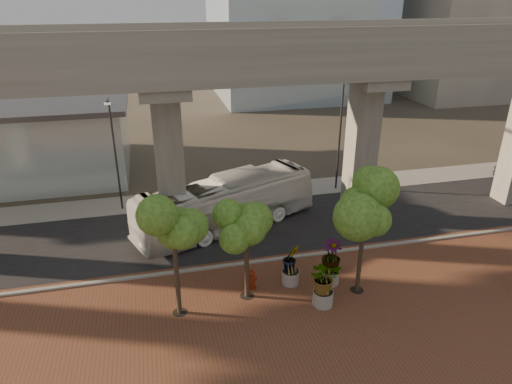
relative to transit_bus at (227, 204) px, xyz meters
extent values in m
plane|color=#363027|center=(2.65, -2.55, -1.69)|extent=(160.00, 160.00, 0.00)
cube|color=brown|center=(2.65, -10.55, -1.66)|extent=(70.00, 13.00, 0.06)
cube|color=black|center=(2.65, -0.55, -1.67)|extent=(90.00, 8.00, 0.04)
cube|color=gray|center=(2.65, -4.55, -1.61)|extent=(70.00, 0.25, 0.16)
cube|color=gray|center=(2.65, 4.95, -1.66)|extent=(90.00, 3.00, 0.06)
cube|color=gray|center=(2.65, -2.15, 8.81)|extent=(72.00, 2.40, 1.80)
cube|color=gray|center=(2.65, 1.05, 8.81)|extent=(72.00, 2.40, 1.80)
cube|color=gray|center=(2.65, -3.25, 10.21)|extent=(72.00, 0.12, 1.00)
cube|color=gray|center=(2.65, 2.15, 10.21)|extent=(72.00, 0.12, 1.00)
cube|color=#A9A598|center=(40.65, 33.45, 10.31)|extent=(18.00, 16.00, 24.00)
imported|color=silver|center=(0.00, 0.00, 0.00)|extent=(12.32, 7.21, 3.38)
cylinder|color=maroon|center=(0.07, -6.78, -1.58)|extent=(0.50, 0.50, 0.11)
cylinder|color=maroon|center=(0.07, -6.78, -1.17)|extent=(0.34, 0.34, 0.81)
sphere|color=maroon|center=(0.07, -6.78, -0.76)|extent=(0.39, 0.39, 0.39)
cylinder|color=maroon|center=(0.07, -6.78, -0.58)|extent=(0.11, 0.11, 0.14)
cylinder|color=maroon|center=(0.07, -6.78, -1.10)|extent=(0.56, 0.22, 0.22)
cylinder|color=gray|center=(3.15, -8.91, -1.25)|extent=(0.99, 0.99, 0.77)
imported|color=#2F5D18|center=(3.15, -8.91, -0.04)|extent=(2.20, 2.20, 1.65)
cylinder|color=#9E968E|center=(4.15, -7.29, -1.26)|extent=(0.96, 0.96, 0.75)
imported|color=#2F5D18|center=(4.15, -7.29, -0.01)|extent=(2.34, 2.34, 1.76)
cylinder|color=#9E978F|center=(2.15, -6.84, -1.27)|extent=(0.94, 0.94, 0.73)
imported|color=#2F5D18|center=(2.15, -6.84, -0.12)|extent=(2.09, 2.09, 1.57)
cylinder|color=#443627|center=(-3.68, -7.93, 0.32)|extent=(0.22, 0.22, 3.90)
cylinder|color=black|center=(-3.68, -7.93, -1.63)|extent=(0.70, 0.70, 0.01)
cylinder|color=#443627|center=(-0.30, -7.43, -0.06)|extent=(0.22, 0.22, 3.14)
cylinder|color=black|center=(-0.30, -7.43, -1.63)|extent=(0.70, 0.70, 0.01)
cylinder|color=#443627|center=(5.27, -8.24, 0.36)|extent=(0.22, 0.22, 3.98)
cylinder|color=black|center=(5.27, -8.24, -1.63)|extent=(0.70, 0.70, 0.01)
cylinder|color=#29292D|center=(-6.69, 4.36, 2.22)|extent=(0.14, 0.14, 7.74)
cube|color=#29292D|center=(-6.69, 3.87, 6.09)|extent=(0.15, 0.97, 0.15)
cube|color=silver|center=(-6.69, 3.39, 5.99)|extent=(0.39, 0.19, 0.12)
cylinder|color=#29292D|center=(9.27, 4.29, 2.60)|extent=(0.15, 0.15, 8.50)
cube|color=#29292D|center=(9.27, 3.76, 6.85)|extent=(0.16, 1.06, 0.16)
cube|color=silver|center=(9.27, 3.23, 6.74)|extent=(0.43, 0.21, 0.13)
camera|label=1|loc=(-4.16, -25.78, 12.42)|focal=32.00mm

